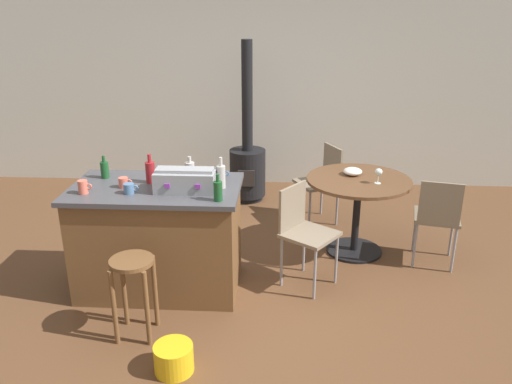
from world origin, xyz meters
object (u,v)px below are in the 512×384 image
at_px(wine_glass, 379,172).
at_px(wooden_stool, 133,281).
at_px(wood_stove, 248,163).
at_px(cup_3, 124,182).
at_px(dining_table, 358,197).
at_px(cup_2, 129,189).
at_px(kitchen_island, 159,237).
at_px(cup_0, 83,187).
at_px(bottle_0, 218,190).
at_px(folding_chair_far, 438,215).
at_px(bottle_2, 105,169).
at_px(bottle_3, 150,172).
at_px(bottle_1, 190,169).
at_px(plastic_bucket, 174,358).
at_px(toolbox, 185,180).
at_px(folding_chair_left, 323,178).
at_px(folding_chair_near, 303,228).
at_px(bottle_4, 221,176).
at_px(serving_bowl, 353,171).
at_px(cup_1, 220,174).

bearing_deg(wine_glass, wooden_stool, -145.51).
xyz_separation_m(wood_stove, cup_3, (-0.84, -2.15, 0.49)).
height_order(dining_table, cup_2, cup_2).
bearing_deg(cup_3, wood_stove, 68.62).
height_order(dining_table, cup_3, cup_3).
bearing_deg(kitchen_island, cup_0, -159.75).
xyz_separation_m(kitchen_island, bottle_0, (0.55, -0.28, 0.54)).
bearing_deg(wooden_stool, folding_chair_far, 26.09).
xyz_separation_m(bottle_2, bottle_3, (0.42, -0.10, 0.02)).
height_order(kitchen_island, bottle_1, bottle_1).
distance_m(kitchen_island, bottle_0, 0.82).
height_order(cup_2, plastic_bucket, cup_2).
height_order(wood_stove, cup_0, wood_stove).
relative_size(bottle_1, cup_3, 1.63).
bearing_deg(kitchen_island, cup_2, -133.68).
xyz_separation_m(bottle_2, cup_0, (-0.04, -0.38, -0.02)).
distance_m(bottle_2, cup_0, 0.38).
bearing_deg(bottle_2, toolbox, -20.55).
bearing_deg(wine_glass, dining_table, 142.28).
bearing_deg(folding_chair_far, cup_3, -168.40).
bearing_deg(kitchen_island, folding_chair_left, 45.39).
bearing_deg(cup_3, bottle_0, -17.16).
distance_m(bottle_0, bottle_3, 0.71).
distance_m(folding_chair_near, bottle_3, 1.37).
distance_m(dining_table, wine_glass, 0.35).
bearing_deg(toolbox, kitchen_island, 161.38).
relative_size(folding_chair_far, bottle_4, 3.37).
height_order(wooden_stool, plastic_bucket, wooden_stool).
xyz_separation_m(bottle_1, cup_3, (-0.49, -0.28, -0.03)).
distance_m(folding_chair_near, wine_glass, 0.91).
bearing_deg(plastic_bucket, wine_glass, 47.37).
bearing_deg(cup_3, dining_table, 21.49).
distance_m(folding_chair_near, serving_bowl, 0.92).
distance_m(bottle_4, cup_3, 0.79).
distance_m(wooden_stool, dining_table, 2.29).
relative_size(wood_stove, cup_0, 17.35).
relative_size(bottle_1, cup_2, 1.52).
height_order(wooden_stool, wine_glass, wine_glass).
bearing_deg(bottle_3, dining_table, 20.03).
relative_size(toolbox, bottle_3, 1.94).
xyz_separation_m(folding_chair_near, cup_3, (-1.46, -0.17, 0.44)).
relative_size(kitchen_island, folding_chair_near, 1.57).
distance_m(bottle_0, plastic_bucket, 1.23).
distance_m(bottle_3, wine_glass, 2.04).
height_order(cup_1, cup_3, cup_3).
height_order(bottle_3, cup_0, bottle_3).
relative_size(kitchen_island, cup_2, 11.57).
height_order(toolbox, wine_glass, toolbox).
xyz_separation_m(bottle_1, cup_1, (0.26, -0.02, -0.03)).
relative_size(folding_chair_near, wine_glass, 6.12).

